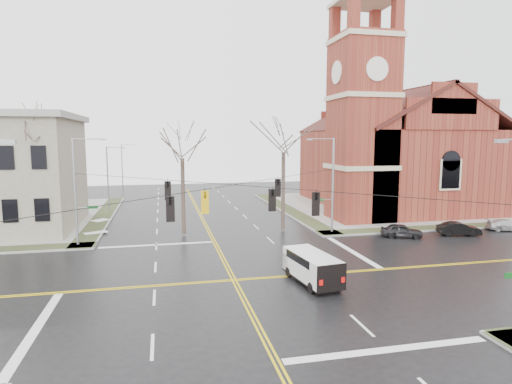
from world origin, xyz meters
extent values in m
plane|color=black|center=(0.00, 0.00, 0.00)|extent=(120.00, 120.00, 0.00)
cube|color=gray|center=(25.00, 25.00, 0.07)|extent=(30.00, 30.00, 0.15)
cube|color=#2B321B|center=(11.20, 25.00, 0.15)|extent=(2.00, 30.00, 0.02)
cube|color=#2B321B|center=(25.00, 11.20, 0.15)|extent=(30.00, 2.00, 0.02)
cube|color=#2B321B|center=(-11.20, 25.00, 0.15)|extent=(2.00, 30.00, 0.02)
cube|color=gold|center=(-0.12, 0.00, 0.01)|extent=(0.12, 100.00, 0.01)
cube|color=gold|center=(0.12, 0.00, 0.01)|extent=(0.12, 100.00, 0.01)
cube|color=gold|center=(0.00, -0.12, 0.01)|extent=(100.00, 0.12, 0.01)
cube|color=gold|center=(0.00, 0.12, 0.01)|extent=(100.00, 0.12, 0.01)
cube|color=silver|center=(5.00, -10.50, 0.01)|extent=(9.50, 0.50, 0.01)
cube|color=silver|center=(-5.00, 10.50, 0.01)|extent=(9.50, 0.50, 0.01)
cube|color=silver|center=(-10.50, -5.00, 0.01)|extent=(0.50, 9.50, 0.01)
cube|color=silver|center=(10.50, 5.00, 0.01)|extent=(0.50, 9.50, 0.01)
cube|color=maroon|center=(17.00, 17.00, 10.00)|extent=(6.00, 6.00, 20.00)
cube|color=beige|center=(17.00, 17.00, 19.50)|extent=(6.30, 6.30, 0.50)
cylinder|color=silver|center=(17.00, 13.95, 16.00)|extent=(2.40, 0.15, 2.40)
cylinder|color=silver|center=(13.95, 17.00, 16.00)|extent=(0.15, 2.40, 2.40)
cube|color=maroon|center=(26.00, 26.00, 5.00)|extent=(18.00, 24.00, 10.00)
cube|color=maroon|center=(16.80, 20.00, 2.20)|extent=(2.00, 5.00, 4.40)
cylinder|color=gray|center=(11.50, 11.50, 4.65)|extent=(0.20, 0.20, 9.00)
cylinder|color=gray|center=(10.90, 11.50, 3.30)|extent=(1.20, 0.06, 0.06)
cube|color=#0D4D17|center=(10.20, 11.50, 3.30)|extent=(0.90, 0.04, 0.25)
cylinder|color=gray|center=(10.30, 11.50, 9.05)|extent=(2.40, 0.08, 0.08)
cube|color=gray|center=(9.10, 11.50, 9.00)|extent=(0.50, 0.22, 0.15)
cylinder|color=gray|center=(-11.50, 11.50, 4.65)|extent=(0.20, 0.20, 9.00)
cylinder|color=gray|center=(-10.90, 11.50, 3.30)|extent=(1.20, 0.06, 0.06)
cube|color=#0D4D17|center=(-10.20, 11.50, 3.30)|extent=(0.90, 0.04, 0.25)
cylinder|color=gray|center=(-10.30, 11.50, 9.05)|extent=(2.40, 0.08, 0.08)
cube|color=gray|center=(-9.10, 11.50, 9.00)|extent=(0.50, 0.22, 0.15)
cube|color=gray|center=(9.10, -11.50, 9.00)|extent=(0.50, 0.22, 0.15)
cube|color=gray|center=(-9.10, -11.50, 9.00)|extent=(0.50, 0.22, 0.15)
cylinder|color=black|center=(0.00, 0.00, 6.20)|extent=(23.02, 23.02, 0.03)
cylinder|color=black|center=(0.00, 0.00, 6.20)|extent=(23.02, 23.02, 0.03)
imported|color=black|center=(-4.00, -4.00, 5.45)|extent=(0.21, 0.26, 1.30)
imported|color=black|center=(4.00, 4.00, 5.45)|extent=(0.21, 0.26, 1.30)
imported|color=gold|center=(-2.00, -2.00, 5.45)|extent=(0.21, 0.26, 1.30)
imported|color=black|center=(-4.00, 4.00, 5.45)|extent=(0.21, 0.26, 1.30)
imported|color=black|center=(4.00, -4.00, 5.45)|extent=(0.21, 0.26, 1.30)
imported|color=black|center=(2.00, -2.00, 5.45)|extent=(0.21, 0.26, 1.30)
cylinder|color=gray|center=(-10.80, 28.00, 4.10)|extent=(0.16, 0.16, 8.00)
cylinder|color=gray|center=(-9.80, 28.00, 8.00)|extent=(2.00, 0.07, 0.07)
cube|color=gray|center=(-8.80, 28.00, 7.95)|extent=(0.45, 0.20, 0.13)
cylinder|color=gray|center=(-10.80, 48.00, 4.10)|extent=(0.16, 0.16, 8.00)
cylinder|color=gray|center=(-9.80, 48.00, 8.00)|extent=(2.00, 0.07, 0.07)
cube|color=gray|center=(-8.80, 48.00, 7.95)|extent=(0.45, 0.20, 0.13)
cube|color=white|center=(4.72, -1.63, 1.11)|extent=(2.52, 5.10, 1.57)
cube|color=white|center=(4.45, 0.39, 0.88)|extent=(1.99, 1.07, 1.11)
cube|color=black|center=(4.41, 0.71, 1.39)|extent=(1.71, 0.33, 0.74)
cube|color=black|center=(4.69, -1.44, 1.62)|extent=(2.33, 3.55, 0.51)
cube|color=#B70C0A|center=(4.33, -4.19, 0.92)|extent=(0.23, 0.09, 0.31)
cube|color=#B70C0A|center=(5.76, -4.00, 0.92)|extent=(0.23, 0.09, 0.31)
cube|color=black|center=(4.72, -1.63, 0.30)|extent=(2.57, 5.16, 0.09)
cylinder|color=black|center=(3.66, -0.13, 0.33)|extent=(0.33, 0.69, 0.67)
cylinder|color=black|center=(5.35, 0.09, 0.33)|extent=(0.33, 0.69, 0.67)
cylinder|color=black|center=(4.09, -3.34, 0.33)|extent=(0.33, 0.69, 0.67)
cylinder|color=black|center=(5.77, -3.12, 0.33)|extent=(0.33, 0.69, 0.67)
imported|color=black|center=(17.12, 8.49, 0.63)|extent=(4.00, 2.73, 1.26)
imported|color=black|center=(22.83, 8.03, 0.63)|extent=(4.07, 2.32, 1.27)
imported|color=#B2B2B5|center=(28.95, 8.86, 0.55)|extent=(4.05, 2.69, 1.09)
cylinder|color=#3A2D25|center=(-14.75, 14.27, 4.47)|extent=(0.36, 0.36, 8.64)
cylinder|color=#3A2D25|center=(-2.50, 13.51, 3.72)|extent=(0.36, 0.36, 7.13)
cylinder|color=#3A2D25|center=(7.20, 13.61, 3.96)|extent=(0.36, 0.36, 7.62)
camera|label=1|loc=(-4.39, -26.36, 9.12)|focal=30.00mm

